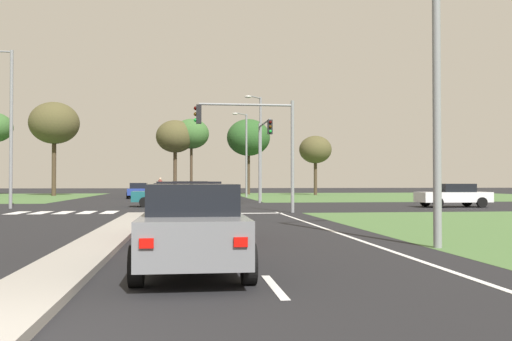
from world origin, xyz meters
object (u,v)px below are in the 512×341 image
(car_teal_third, at_px, (169,195))
(car_navy_sixth, at_px, (190,199))
(car_grey_fifth, at_px, (192,227))
(treeline_seventh, at_px, (315,150))
(car_blue_near, at_px, (139,190))
(car_red_fourth, at_px, (189,210))
(treeline_sixth, at_px, (248,138))
(pedestrian_at_median, at_px, (160,186))
(street_lamp_third, at_px, (259,142))
(traffic_signal_near_right, at_px, (257,135))
(street_lamp_second, at_px, (8,120))
(treeline_third, at_px, (54,123))
(street_lamp_near, at_px, (441,43))
(car_white_second, at_px, (453,195))
(traffic_signal_far_right, at_px, (263,146))
(street_lamp_fourth, at_px, (245,150))
(treeline_fifth, at_px, (191,134))
(treeline_fourth, at_px, (175,137))

(car_teal_third, xyz_separation_m, car_navy_sixth, (1.24, -10.68, 0.05))
(car_grey_fifth, relative_size, treeline_seventh, 0.65)
(car_blue_near, bearing_deg, treeline_seventh, -150.37)
(car_teal_third, xyz_separation_m, treeline_seventh, (16.31, 29.20, 4.59))
(car_red_fourth, distance_m, treeline_sixth, 54.21)
(treeline_sixth, bearing_deg, pedestrian_at_median, -115.98)
(street_lamp_third, bearing_deg, traffic_signal_near_right, -97.77)
(street_lamp_second, xyz_separation_m, treeline_third, (-4.23, 30.38, 2.88))
(car_red_fourth, bearing_deg, street_lamp_near, -21.75)
(traffic_signal_near_right, xyz_separation_m, treeline_third, (-18.33, 36.70, 4.10))
(car_white_second, distance_m, car_navy_sixth, 18.19)
(traffic_signal_far_right, bearing_deg, treeline_third, 128.35)
(traffic_signal_far_right, relative_size, street_lamp_third, 0.70)
(street_lamp_fourth, bearing_deg, traffic_signal_near_right, -94.71)
(car_grey_fifth, relative_size, treeline_fifth, 0.50)
(car_navy_sixth, relative_size, traffic_signal_far_right, 0.76)
(street_lamp_second, bearing_deg, treeline_seventh, 50.00)
(car_blue_near, distance_m, traffic_signal_near_right, 27.22)
(car_grey_fifth, distance_m, street_lamp_near, 8.00)
(car_red_fourth, distance_m, car_grey_fifth, 5.42)
(car_grey_fifth, relative_size, traffic_signal_near_right, 0.79)
(car_white_second, height_order, treeline_fifth, treeline_fifth)
(street_lamp_fourth, distance_m, treeline_fifth, 12.22)
(treeline_sixth, bearing_deg, street_lamp_third, -94.06)
(car_red_fourth, height_order, car_grey_fifth, car_red_fourth)
(street_lamp_fourth, xyz_separation_m, treeline_sixth, (1.66, 12.11, 2.20))
(treeline_fourth, distance_m, treeline_sixth, 9.10)
(traffic_signal_far_right, xyz_separation_m, traffic_signal_near_right, (-1.86, -11.19, -0.13))
(car_navy_sixth, bearing_deg, pedestrian_at_median, 95.89)
(car_blue_near, relative_size, car_white_second, 1.00)
(street_lamp_near, relative_size, treeline_fourth, 1.01)
(traffic_signal_near_right, bearing_deg, treeline_fourth, 97.32)
(car_blue_near, distance_m, treeline_fourth, 14.36)
(treeline_fifth, height_order, treeline_sixth, treeline_sixth)
(street_lamp_third, relative_size, pedestrian_at_median, 4.76)
(car_red_fourth, distance_m, traffic_signal_far_right, 25.06)
(car_blue_near, bearing_deg, car_red_fourth, 96.71)
(traffic_signal_near_right, relative_size, treeline_seventh, 0.82)
(car_grey_fifth, distance_m, pedestrian_at_median, 38.72)
(car_teal_third, bearing_deg, car_blue_near, 10.71)
(pedestrian_at_median, bearing_deg, car_red_fourth, -46.58)
(car_grey_fifth, xyz_separation_m, treeline_third, (-14.86, 55.19, 7.32))
(traffic_signal_near_right, relative_size, treeline_fourth, 0.66)
(car_navy_sixth, distance_m, treeline_fourth, 41.75)
(street_lamp_second, bearing_deg, treeline_fifth, 71.20)
(treeline_sixth, relative_size, treeline_seventh, 1.32)
(car_red_fourth, relative_size, traffic_signal_near_right, 0.79)
(car_teal_third, relative_size, street_lamp_third, 0.54)
(street_lamp_second, distance_m, treeline_fifth, 34.44)
(car_white_second, relative_size, treeline_sixth, 0.48)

